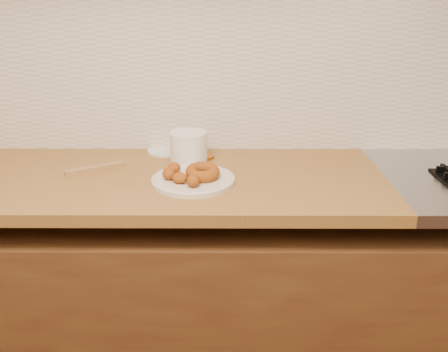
# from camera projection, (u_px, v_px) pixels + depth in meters

# --- Properties ---
(wall_back) EXTENTS (4.00, 0.02, 2.70)m
(wall_back) POSITION_uv_depth(u_px,v_px,m) (235.00, 29.00, 1.73)
(wall_back) COLOR #B7AB90
(wall_back) RESTS_ON ground
(base_cabinet) EXTENTS (3.60, 0.60, 0.77)m
(base_cabinet) POSITION_uv_depth(u_px,v_px,m) (234.00, 302.00, 1.79)
(base_cabinet) COLOR brown
(base_cabinet) RESTS_ON floor
(butcher_block) EXTENTS (2.30, 0.62, 0.04)m
(butcher_block) POSITION_uv_depth(u_px,v_px,m) (45.00, 180.00, 1.61)
(butcher_block) COLOR olive
(butcher_block) RESTS_ON base_cabinet
(backsplash) EXTENTS (3.60, 0.02, 0.60)m
(backsplash) POSITION_uv_depth(u_px,v_px,m) (235.00, 72.00, 1.77)
(backsplash) COLOR beige
(backsplash) RESTS_ON wall_back
(donut_plate) EXTENTS (0.27, 0.27, 0.02)m
(donut_plate) POSITION_uv_depth(u_px,v_px,m) (193.00, 180.00, 1.54)
(donut_plate) COLOR beige
(donut_plate) RESTS_ON butcher_block
(ring_donut) EXTENTS (0.15, 0.15, 0.05)m
(ring_donut) POSITION_uv_depth(u_px,v_px,m) (203.00, 172.00, 1.53)
(ring_donut) COLOR #9A4E12
(ring_donut) RESTS_ON donut_plate
(fried_dough_chunks) EXTENTS (0.13, 0.17, 0.04)m
(fried_dough_chunks) POSITION_uv_depth(u_px,v_px,m) (178.00, 175.00, 1.51)
(fried_dough_chunks) COLOR #9A4E12
(fried_dough_chunks) RESTS_ON donut_plate
(plastic_tub) EXTENTS (0.16, 0.16, 0.11)m
(plastic_tub) POSITION_uv_depth(u_px,v_px,m) (189.00, 147.00, 1.71)
(plastic_tub) COLOR white
(plastic_tub) RESTS_ON butcher_block
(tub_lid) EXTENTS (0.18, 0.18, 0.01)m
(tub_lid) POSITION_uv_depth(u_px,v_px,m) (166.00, 151.00, 1.83)
(tub_lid) COLOR silver
(tub_lid) RESTS_ON butcher_block
(brass_jar_lid) EXTENTS (0.08, 0.08, 0.01)m
(brass_jar_lid) POSITION_uv_depth(u_px,v_px,m) (206.00, 157.00, 1.76)
(brass_jar_lid) COLOR #A16019
(brass_jar_lid) RESTS_ON butcher_block
(wooden_utensil) EXTENTS (0.19, 0.12, 0.02)m
(wooden_utensil) POSITION_uv_depth(u_px,v_px,m) (95.00, 168.00, 1.64)
(wooden_utensil) COLOR olive
(wooden_utensil) RESTS_ON butcher_block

